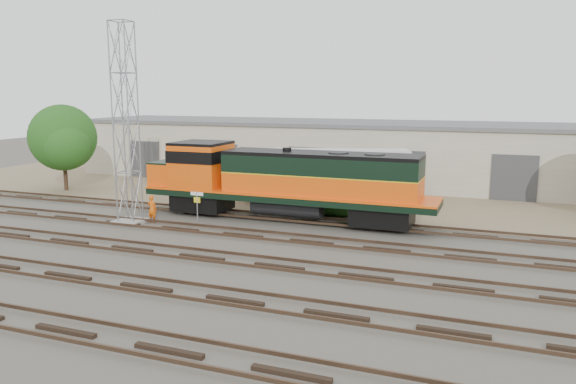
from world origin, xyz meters
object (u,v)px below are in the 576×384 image
(worker, at_px, (152,209))
(semi_trailer, at_px, (325,169))
(signal_tower, at_px, (126,128))
(locomotive, at_px, (282,180))

(worker, distance_m, semi_trailer, 12.73)
(semi_trailer, bearing_deg, signal_tower, -149.38)
(worker, bearing_deg, semi_trailer, -127.63)
(locomotive, relative_size, semi_trailer, 1.47)
(signal_tower, distance_m, semi_trailer, 14.25)
(signal_tower, height_order, semi_trailer, signal_tower)
(locomotive, relative_size, signal_tower, 1.55)
(semi_trailer, bearing_deg, worker, -147.32)
(signal_tower, xyz_separation_m, worker, (1.15, 0.62, -4.96))
(worker, relative_size, semi_trailer, 0.13)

